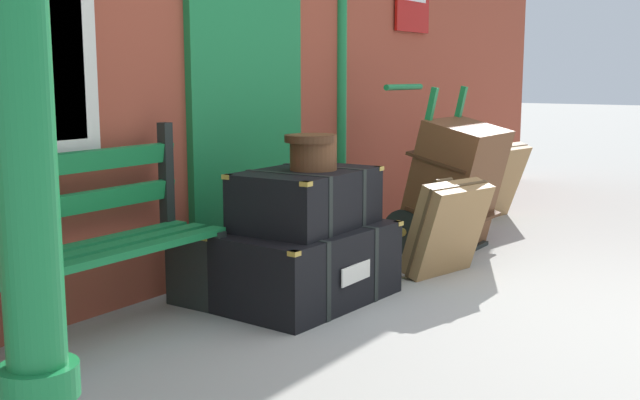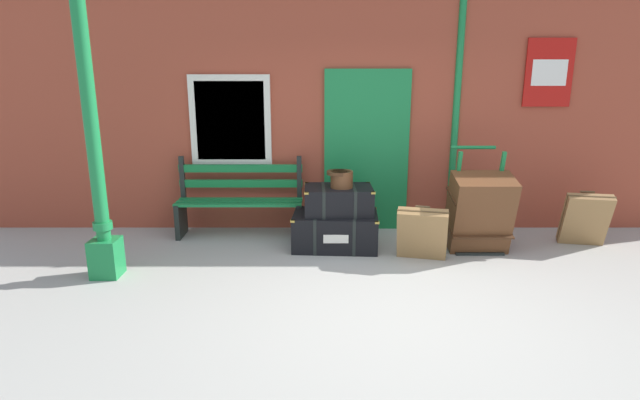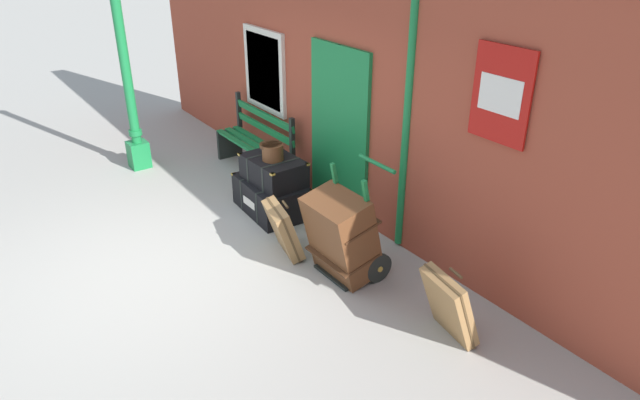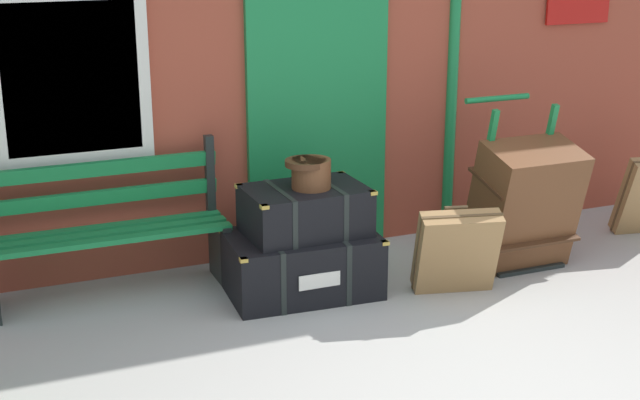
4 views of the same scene
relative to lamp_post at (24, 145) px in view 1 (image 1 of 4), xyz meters
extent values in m
plane|color=#A3A099|center=(2.86, -0.79, -1.11)|extent=(60.00, 60.00, 0.00)
cube|color=#9E422D|center=(2.86, 1.81, 0.49)|extent=(10.40, 0.30, 3.20)
cube|color=#197A3D|center=(2.82, 1.63, -0.06)|extent=(1.10, 0.05, 2.10)
cube|color=#0F4924|center=(2.82, 1.62, -0.06)|extent=(0.06, 0.02, 2.10)
cube|color=silver|center=(1.06, 1.61, 0.34)|extent=(0.88, 0.02, 1.00)
cylinder|color=#197A3D|center=(3.96, 1.65, 0.49)|extent=(0.09, 0.09, 3.14)
cylinder|color=#197A3D|center=(0.00, 0.00, -0.56)|extent=(0.19, 0.19, 0.08)
cube|color=#197A3D|center=(1.18, 1.17, -0.66)|extent=(1.60, 0.09, 0.04)
cube|color=#197A3D|center=(1.18, 1.31, -0.66)|extent=(1.60, 0.09, 0.04)
cube|color=#197A3D|center=(1.18, 1.45, -0.66)|extent=(1.60, 0.09, 0.04)
cube|color=#197A3D|center=(1.18, 1.51, -0.46)|extent=(1.60, 0.05, 0.10)
cube|color=#197A3D|center=(1.18, 1.51, -0.26)|extent=(1.60, 0.05, 0.10)
cube|color=black|center=(1.94, 1.31, -0.88)|extent=(0.06, 0.40, 0.45)
cube|color=black|center=(1.94, 1.51, -0.38)|extent=(0.06, 0.06, 0.56)
cube|color=black|center=(2.40, 0.89, -0.90)|extent=(1.04, 0.70, 0.42)
cube|color=black|center=(2.17, 0.90, -0.90)|extent=(0.07, 0.65, 0.43)
cube|color=black|center=(2.62, 0.87, -0.90)|extent=(0.07, 0.65, 0.43)
cube|color=#B79338|center=(1.90, 0.62, -0.70)|extent=(0.05, 0.05, 0.02)
cube|color=#B79338|center=(2.86, 0.56, -0.70)|extent=(0.05, 0.05, 0.02)
cube|color=#B79338|center=(1.94, 1.21, -0.70)|extent=(0.05, 0.05, 0.02)
cube|color=#B79338|center=(2.89, 1.16, -0.70)|extent=(0.05, 0.05, 0.02)
cube|color=silver|center=(2.43, 0.56, -0.90)|extent=(0.36, 0.01, 0.10)
cube|color=black|center=(2.43, 0.91, -0.53)|extent=(0.81, 0.56, 0.32)
cube|color=black|center=(2.25, 0.91, -0.53)|extent=(0.05, 0.55, 0.33)
cube|color=black|center=(2.61, 0.92, -0.53)|extent=(0.05, 0.55, 0.33)
cube|color=#B79338|center=(2.06, 0.65, -0.38)|extent=(0.05, 0.05, 0.02)
cube|color=#B79338|center=(2.82, 0.67, -0.38)|extent=(0.05, 0.05, 0.02)
cube|color=#B79338|center=(2.05, 1.15, -0.38)|extent=(0.05, 0.05, 0.02)
cube|color=#B79338|center=(2.81, 1.17, -0.38)|extent=(0.05, 0.05, 0.02)
cylinder|color=brown|center=(2.47, 0.89, -0.27)|extent=(0.26, 0.26, 0.20)
cylinder|color=#432715|center=(2.43, 0.89, -0.19)|extent=(0.28, 0.28, 0.04)
cube|color=black|center=(4.07, 0.72, -1.09)|extent=(0.56, 0.28, 0.03)
cube|color=#197A3D|center=(3.82, 0.92, -0.52)|extent=(0.04, 0.29, 1.18)
cube|color=#197A3D|center=(4.32, 0.92, -0.52)|extent=(0.04, 0.29, 1.18)
cylinder|color=#197A3D|center=(4.07, 1.17, 0.07)|extent=(0.54, 0.04, 0.04)
cylinder|color=black|center=(3.75, 0.98, -0.95)|extent=(0.04, 0.32, 0.32)
cylinder|color=#B79338|center=(3.75, 0.98, -0.95)|extent=(0.07, 0.06, 0.06)
cylinder|color=black|center=(4.39, 0.98, -0.95)|extent=(0.04, 0.32, 0.32)
cylinder|color=#B79338|center=(4.39, 0.98, -0.95)|extent=(0.07, 0.06, 0.06)
cube|color=brown|center=(4.07, 0.74, -0.63)|extent=(0.68, 0.63, 0.96)
cube|color=#432715|center=(4.07, 0.74, -0.82)|extent=(0.70, 0.45, 0.13)
cube|color=#432715|center=(4.07, 0.74, -0.44)|extent=(0.70, 0.45, 0.13)
cube|color=olive|center=(5.41, 0.91, -0.77)|extent=(0.57, 0.44, 0.67)
cylinder|color=brown|center=(5.41, 0.95, -0.44)|extent=(0.16, 0.06, 0.03)
cube|color=brown|center=(5.41, 0.91, -0.77)|extent=(0.56, 0.34, 0.65)
cube|color=olive|center=(3.36, 0.47, -0.80)|extent=(0.61, 0.45, 0.61)
cylinder|color=brown|center=(3.36, 0.50, -0.50)|extent=(0.16, 0.06, 0.03)
cube|color=brown|center=(3.36, 0.47, -0.80)|extent=(0.59, 0.34, 0.58)
camera|label=1|loc=(-1.08, -1.52, 0.16)|focal=43.45mm
camera|label=2|loc=(2.21, -4.87, 0.97)|focal=28.18mm
camera|label=3|loc=(8.08, -2.37, 2.32)|focal=32.02mm
camera|label=4|loc=(0.33, -4.48, 1.37)|focal=50.91mm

